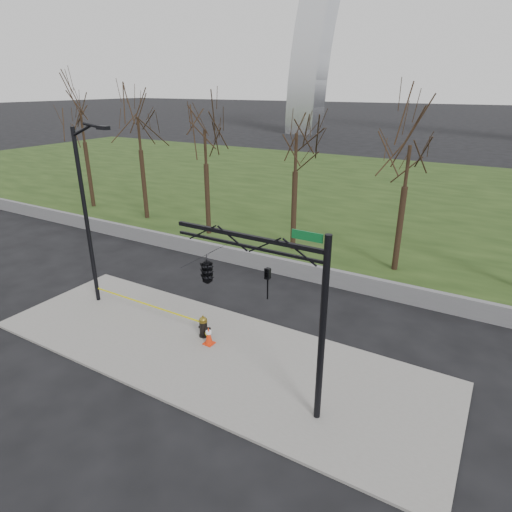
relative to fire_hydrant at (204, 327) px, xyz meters
The scene contains 10 objects.
ground 1.16m from the fire_hydrant, 44.66° to the right, with size 500.00×500.00×0.00m, color black.
sidewalk 1.14m from the fire_hydrant, 44.66° to the right, with size 18.00×6.00×0.10m, color gray.
grass_strip 29.29m from the fire_hydrant, 88.56° to the left, with size 120.00×40.00×0.06m, color #1E3111.
guardrail 7.31m from the fire_hydrant, 84.22° to the left, with size 60.00×0.30×0.90m, color #59595B.
tree_row 12.67m from the fire_hydrant, 111.79° to the left, with size 35.51×4.00×8.28m.
fire_hydrant is the anchor object (origin of this frame).
traffic_cone 0.62m from the fire_hydrant, 34.97° to the right, with size 0.40×0.40×0.75m.
street_light 7.32m from the fire_hydrant, behind, with size 2.39×0.40×8.21m.
traffic_signal_mast 4.77m from the fire_hydrant, 36.93° to the right, with size 5.10×2.49×6.00m.
caution_tape 2.82m from the fire_hydrant, behind, with size 6.75×0.40×0.47m.
Camera 1 is at (8.65, -11.17, 9.58)m, focal length 30.23 mm.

